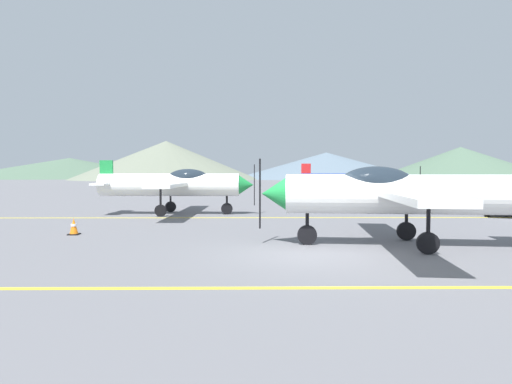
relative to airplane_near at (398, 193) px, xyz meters
name	(u,v)px	position (x,y,z in m)	size (l,w,h in m)	color
ground_plane	(307,252)	(-2.83, -0.93, -1.59)	(400.00, 400.00, 0.00)	slate
apron_line_near	(331,288)	(-2.83, -4.54, -1.59)	(80.00, 0.16, 0.01)	yellow
apron_line_far	(283,218)	(-2.83, 7.96, -1.59)	(80.00, 0.16, 0.01)	yellow
airplane_near	(398,193)	(0.00, 0.00, 0.00)	(8.25, 9.47, 2.83)	white
airplane_mid	(176,184)	(-8.32, 9.73, 0.00)	(8.16, 9.42, 2.83)	white
airplane_far	(358,181)	(3.08, 17.15, 0.00)	(8.28, 9.41, 2.83)	#33478C
car_sedan	(504,199)	(8.70, 9.25, -0.75)	(3.37, 4.66, 1.62)	white
traffic_cone_front	(74,227)	(-10.62, 2.44, -1.30)	(0.36, 0.36, 0.59)	black
hill_left	(70,168)	(-76.53, 156.39, 2.35)	(84.24, 84.24, 7.88)	#4C6651
hill_centerleft	(166,160)	(-30.70, 118.47, 4.32)	(57.00, 57.00, 11.82)	slate
hill_centerright	(326,166)	(21.11, 132.83, 2.90)	(63.57, 63.57, 8.98)	slate
hill_right	(460,163)	(69.43, 137.40, 4.01)	(59.53, 59.53, 11.20)	#4C6651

